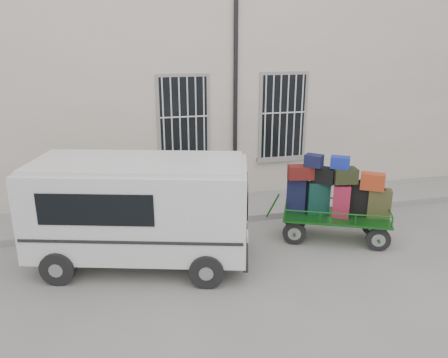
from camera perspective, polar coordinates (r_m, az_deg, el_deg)
name	(u,v)px	position (r m, az deg, el deg)	size (l,w,h in m)	color
ground	(228,251)	(9.27, 0.56, -9.34)	(80.00, 80.00, 0.00)	slate
building	(183,82)	(13.71, -5.39, 12.52)	(24.00, 5.15, 6.00)	beige
sidewalk	(206,210)	(11.20, -2.31, -4.02)	(24.00, 1.70, 0.15)	gray
luggage_cart	(336,198)	(9.70, 14.45, -2.42)	(2.62, 1.85, 1.92)	black
van	(139,206)	(8.48, -11.01, -3.47)	(4.46, 2.83, 2.09)	silver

